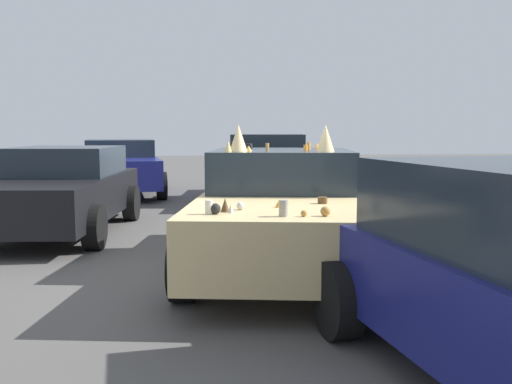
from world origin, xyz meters
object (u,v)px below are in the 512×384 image
at_px(art_car_decorated, 282,208).
at_px(parked_sedan_near_right, 61,190).
at_px(parked_sedan_far_left, 267,167).
at_px(parked_sedan_behind_left, 120,166).

distance_m(art_car_decorated, parked_sedan_near_right, 4.07).
relative_size(art_car_decorated, parked_sedan_far_left, 0.99).
distance_m(parked_sedan_behind_left, parked_sedan_far_left, 3.88).
xyz_separation_m(parked_sedan_near_right, parked_sedan_far_left, (3.79, -3.89, 0.08)).
xyz_separation_m(art_car_decorated, parked_sedan_far_left, (6.51, -0.87, 0.07)).
bearing_deg(parked_sedan_near_right, parked_sedan_far_left, 140.90).
bearing_deg(parked_sedan_near_right, art_car_decorated, 54.73).
bearing_deg(art_car_decorated, parked_sedan_near_right, -121.08).
height_order(art_car_decorated, parked_sedan_behind_left, art_car_decorated).
relative_size(parked_sedan_behind_left, parked_sedan_far_left, 0.97).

